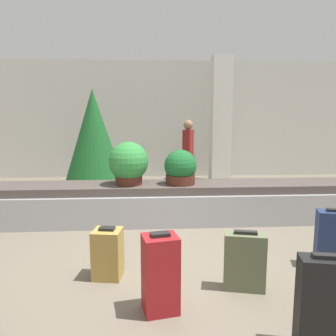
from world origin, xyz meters
The scene contains 13 objects.
ground_plane centered at (0.00, 0.00, 0.00)m, with size 18.00×18.00×0.00m, color #6B6051.
back_wall centered at (0.00, 5.86, 1.60)m, with size 18.00×0.06×3.20m.
carousel centered at (0.00, 1.75, 0.29)m, with size 6.92×0.91×0.61m.
pillar centered at (1.56, 5.02, 1.60)m, with size 0.49×0.49×3.20m.
suitcase_0 centered at (0.91, -1.33, 0.35)m, with size 0.39×0.25×0.71m.
suitcase_1 centered at (-0.23, -0.79, 0.34)m, with size 0.33×0.30×0.70m.
suitcase_2 centered at (-0.74, -0.14, 0.26)m, with size 0.32×0.31×0.54m.
suitcase_3 centered at (1.73, -0.07, 0.32)m, with size 0.43×0.30×0.66m.
suitcase_6 centered at (0.60, -0.48, 0.28)m, with size 0.42×0.25×0.59m.
potted_plant_0 centered at (-0.62, 1.71, 0.94)m, with size 0.62×0.62×0.67m.
potted_plant_1 centered at (0.19, 1.69, 0.86)m, with size 0.51×0.51×0.55m.
traveler_0 centered at (0.63, 4.22, 0.95)m, with size 0.31×0.37×1.60m.
decorated_tree centered at (-1.50, 3.90, 1.23)m, with size 1.33×1.33×2.27m.
Camera 1 is at (-0.32, -3.39, 1.64)m, focal length 35.00 mm.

